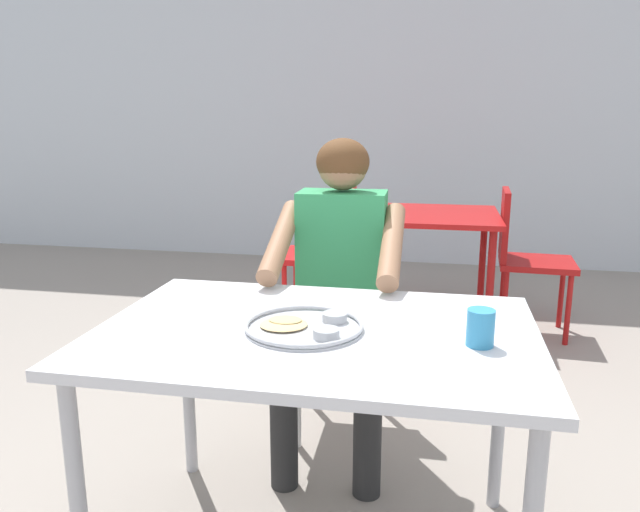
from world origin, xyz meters
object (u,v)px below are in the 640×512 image
table_background_red (430,229)px  chair_red_left (331,246)px  thali_tray (305,326)px  chair_red_right (523,252)px  drinking_cup (481,327)px  table_foreground (316,352)px  diner_foreground (339,272)px  chair_foreground (346,315)px

table_background_red → chair_red_left: bearing=-177.2°
thali_tray → chair_red_right: size_ratio=0.38×
thali_tray → drinking_cup: bearing=-3.5°
table_foreground → table_background_red: same height
table_background_red → chair_red_right: 0.58m
table_foreground → chair_red_right: (0.84, 2.16, -0.16)m
thali_tray → diner_foreground: diner_foreground is taller
diner_foreground → drinking_cup: bearing=-54.8°
chair_red_left → chair_red_right: 1.17m
table_foreground → chair_red_left: size_ratio=1.40×
diner_foreground → chair_foreground: bearing=90.8°
drinking_cup → chair_red_left: size_ratio=0.11×
thali_tray → chair_foreground: chair_foreground is taller
drinking_cup → chair_foreground: 1.07m
chair_foreground → chair_red_left: chair_red_left is taller
diner_foreground → table_background_red: size_ratio=1.51×
thali_tray → table_background_red: thali_tray is taller
table_foreground → drinking_cup: 0.46m
chair_red_left → chair_red_right: size_ratio=0.99×
thali_tray → chair_red_right: (0.87, 2.18, -0.24)m
chair_red_left → table_foreground: bearing=-81.1°
table_foreground → drinking_cup: (0.44, -0.05, 0.12)m
table_foreground → chair_red_left: (-0.33, 2.10, -0.16)m
table_background_red → chair_red_left: (-0.61, -0.03, -0.13)m
diner_foreground → chair_red_left: size_ratio=1.41×
chair_foreground → diner_foreground: bearing=-89.2°
drinking_cup → table_background_red: (-0.16, 2.17, -0.15)m
drinking_cup → thali_tray: bearing=176.5°
chair_foreground → chair_red_right: (0.89, 1.30, 0.03)m
table_foreground → chair_foreground: bearing=92.9°
thali_tray → chair_foreground: (-0.02, 0.88, -0.26)m
diner_foreground → chair_red_left: (-0.29, 1.46, -0.22)m
table_foreground → thali_tray: bearing=-147.7°
chair_foreground → table_background_red: size_ratio=1.02×
thali_tray → drinking_cup: 0.47m
drinking_cup → chair_foreground: bearing=118.3°
chair_red_left → thali_tray: bearing=-81.9°
table_foreground → drinking_cup: size_ratio=12.58×
table_background_red → chair_red_left: size_ratio=0.93×
thali_tray → diner_foreground: 0.66m
diner_foreground → chair_red_right: diner_foreground is taller
thali_tray → drinking_cup: size_ratio=3.42×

